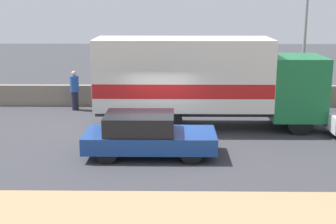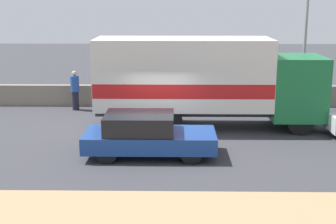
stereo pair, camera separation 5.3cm
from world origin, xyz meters
TOP-DOWN VIEW (x-y plane):
  - ground_plane at (0.00, 0.00)m, footprint 80.00×80.00m
  - stone_wall_backdrop at (0.00, 6.76)m, footprint 60.00×0.35m
  - street_lamp at (6.65, 6.39)m, footprint 0.56×0.28m
  - box_truck at (1.70, 2.80)m, footprint 9.02×2.48m
  - car_hatchback at (-0.34, -0.80)m, footprint 4.35×1.86m
  - pedestrian at (-4.12, 5.81)m, footprint 0.41×0.41m

SIDE VIEW (x-z plane):
  - ground_plane at x=0.00m, z-range 0.00..0.00m
  - stone_wall_backdrop at x=0.00m, z-range 0.00..1.02m
  - car_hatchback at x=-0.34m, z-range 0.01..1.44m
  - pedestrian at x=-4.12m, z-range 0.04..1.90m
  - box_truck at x=1.70m, z-range 0.18..3.79m
  - street_lamp at x=6.65m, z-range 0.55..7.72m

